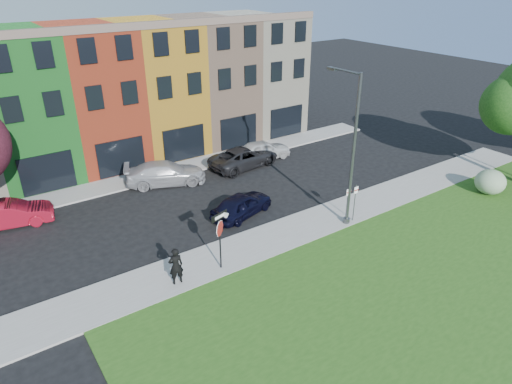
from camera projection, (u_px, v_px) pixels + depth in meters
ground at (324, 258)px, 23.94m from camera, size 120.00×120.00×0.00m
sidewalk_near at (315, 223)px, 27.15m from camera, size 40.00×3.00×0.12m
sidewalk_far at (156, 175)px, 33.50m from camera, size 40.00×2.40×0.12m
rowhouse_block at (124, 90)px, 36.15m from camera, size 30.00×10.12×10.00m
stop_sign at (220, 229)px, 22.03m from camera, size 1.02×0.33×3.12m
man at (176, 266)px, 21.47m from camera, size 0.80×0.60×1.93m
sedan_near at (242, 205)px, 27.79m from camera, size 4.04×5.23×1.47m
parked_car_red at (10, 214)px, 26.65m from camera, size 3.42×5.29×1.54m
parked_car_silver at (166, 173)px, 31.88m from camera, size 5.88×7.01×1.60m
parked_car_dark at (244, 157)px, 34.66m from camera, size 3.84×6.15×1.55m
parked_car_white at (263, 150)px, 36.09m from camera, size 2.85×4.89×1.52m
street_lamp at (351, 152)px, 25.25m from camera, size 0.40×2.58×8.81m
parking_sign_a at (348, 201)px, 26.43m from camera, size 0.32×0.09×2.34m
parking_sign_b at (355, 199)px, 26.68m from camera, size 0.32×0.09×2.34m
shrub at (490, 182)px, 30.28m from camera, size 1.95×1.95×1.66m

